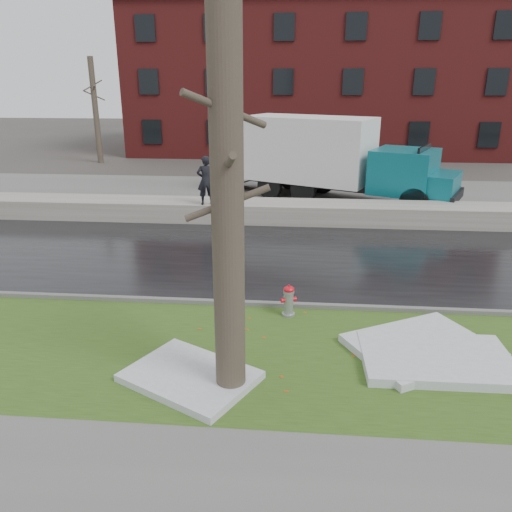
# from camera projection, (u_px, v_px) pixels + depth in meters

# --- Properties ---
(ground) EXTENTS (120.00, 120.00, 0.00)m
(ground) POSITION_uv_depth(u_px,v_px,m) (249.00, 326.00, 11.03)
(ground) COLOR #47423D
(ground) RESTS_ON ground
(verge) EXTENTS (60.00, 4.50, 0.04)m
(verge) POSITION_uv_depth(u_px,v_px,m) (242.00, 355.00, 9.85)
(verge) COLOR #304918
(verge) RESTS_ON ground
(sidewalk) EXTENTS (60.00, 3.00, 0.05)m
(sidewalk) POSITION_uv_depth(u_px,v_px,m) (209.00, 508.00, 6.33)
(sidewalk) COLOR slate
(sidewalk) RESTS_ON ground
(road) EXTENTS (60.00, 7.00, 0.03)m
(road) POSITION_uv_depth(u_px,v_px,m) (264.00, 257.00, 15.25)
(road) COLOR black
(road) RESTS_ON ground
(parking_lot) EXTENTS (60.00, 9.00, 0.03)m
(parking_lot) POSITION_uv_depth(u_px,v_px,m) (277.00, 196.00, 23.23)
(parking_lot) COLOR slate
(parking_lot) RESTS_ON ground
(curb) EXTENTS (60.00, 0.15, 0.14)m
(curb) POSITION_uv_depth(u_px,v_px,m) (253.00, 304.00, 11.95)
(curb) COLOR slate
(curb) RESTS_ON ground
(snowbank) EXTENTS (60.00, 1.60, 0.75)m
(snowbank) POSITION_uv_depth(u_px,v_px,m) (272.00, 212.00, 19.07)
(snowbank) COLOR #A7A399
(snowbank) RESTS_ON ground
(brick_building) EXTENTS (26.00, 12.00, 10.00)m
(brick_building) POSITION_uv_depth(u_px,v_px,m) (316.00, 81.00, 37.35)
(brick_building) COLOR maroon
(brick_building) RESTS_ON ground
(bg_tree_left) EXTENTS (1.40, 1.62, 6.50)m
(bg_tree_left) POSITION_uv_depth(u_px,v_px,m) (95.00, 110.00, 31.56)
(bg_tree_left) COLOR brown
(bg_tree_left) RESTS_ON ground
(bg_tree_center) EXTENTS (1.40, 1.62, 6.50)m
(bg_tree_center) POSITION_uv_depth(u_px,v_px,m) (201.00, 107.00, 34.82)
(bg_tree_center) COLOR brown
(bg_tree_center) RESTS_ON ground
(fire_hydrant) EXTENTS (0.37, 0.35, 0.75)m
(fire_hydrant) POSITION_uv_depth(u_px,v_px,m) (289.00, 299.00, 11.33)
(fire_hydrant) COLOR #989BA0
(fire_hydrant) RESTS_ON verge
(tree) EXTENTS (1.34, 1.57, 6.46)m
(tree) POSITION_uv_depth(u_px,v_px,m) (228.00, 207.00, 7.69)
(tree) COLOR brown
(tree) RESTS_ON verge
(box_truck) EXTENTS (10.56, 6.15, 3.61)m
(box_truck) POSITION_uv_depth(u_px,v_px,m) (332.00, 157.00, 21.99)
(box_truck) COLOR black
(box_truck) RESTS_ON ground
(worker) EXTENTS (0.76, 0.61, 1.80)m
(worker) POSITION_uv_depth(u_px,v_px,m) (206.00, 180.00, 18.31)
(worker) COLOR black
(worker) RESTS_ON snowbank
(snow_patch_near) EXTENTS (3.24, 3.00, 0.16)m
(snow_patch_near) POSITION_uv_depth(u_px,v_px,m) (421.00, 347.00, 9.93)
(snow_patch_near) COLOR silver
(snow_patch_near) RESTS_ON verge
(snow_patch_far) EXTENTS (2.70, 2.45, 0.14)m
(snow_patch_far) POSITION_uv_depth(u_px,v_px,m) (190.00, 376.00, 8.97)
(snow_patch_far) COLOR silver
(snow_patch_far) RESTS_ON verge
(snow_patch_side) EXTENTS (2.82, 1.83, 0.18)m
(snow_patch_side) POSITION_uv_depth(u_px,v_px,m) (436.00, 359.00, 9.48)
(snow_patch_side) COLOR silver
(snow_patch_side) RESTS_ON verge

